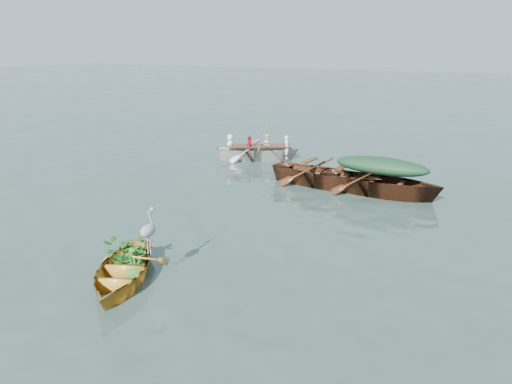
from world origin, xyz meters
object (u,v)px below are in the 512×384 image
(yellow_dinghy, at_px, (123,282))
(rowed_boat, at_px, (258,160))
(green_tarp_boat, at_px, (379,195))
(open_wooden_boat, at_px, (326,187))
(heron, at_px, (149,238))

(yellow_dinghy, height_order, rowed_boat, rowed_boat)
(green_tarp_boat, relative_size, open_wooden_boat, 1.00)
(heron, bearing_deg, yellow_dinghy, -174.81)
(open_wooden_boat, bearing_deg, green_tarp_boat, -86.55)
(yellow_dinghy, xyz_separation_m, heron, (0.49, 0.26, 0.90))
(yellow_dinghy, height_order, open_wooden_boat, open_wooden_boat)
(yellow_dinghy, relative_size, heron, 3.56)
(yellow_dinghy, xyz_separation_m, rowed_boat, (-1.92, 10.45, 0.00))
(open_wooden_boat, height_order, rowed_boat, open_wooden_boat)
(yellow_dinghy, bearing_deg, open_wooden_boat, 55.96)
(rowed_boat, height_order, heron, heron)
(open_wooden_boat, height_order, heron, heron)
(yellow_dinghy, xyz_separation_m, open_wooden_boat, (1.60, 7.99, 0.00))
(rowed_boat, xyz_separation_m, heron, (2.41, -10.19, 0.90))
(yellow_dinghy, relative_size, open_wooden_boat, 0.64)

